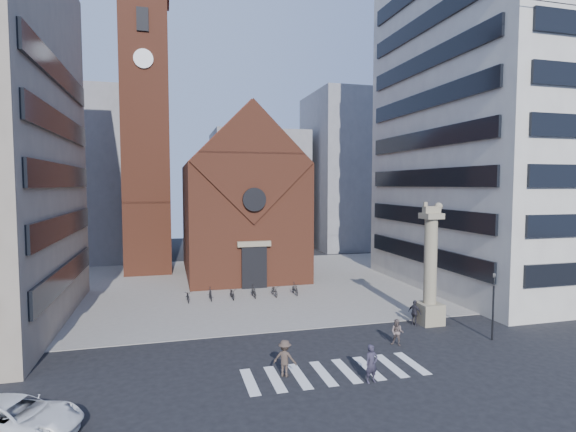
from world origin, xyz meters
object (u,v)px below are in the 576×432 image
at_px(lion_column, 430,276).
at_px(traffic_light, 493,305).
at_px(pedestrian_0, 372,364).
at_px(pedestrian_2, 415,313).
at_px(scooter_0, 188,296).
at_px(pedestrian_1, 397,332).
at_px(white_car, 14,418).

bearing_deg(lion_column, traffic_light, -63.54).
xyz_separation_m(pedestrian_0, pedestrian_2, (6.98, 7.64, -0.08)).
xyz_separation_m(traffic_light, pedestrian_2, (-3.16, 4.00, -1.40)).
relative_size(lion_column, scooter_0, 4.76).
relative_size(traffic_light, pedestrian_1, 2.63).
bearing_deg(pedestrian_1, white_car, -122.68).
bearing_deg(white_car, traffic_light, -58.23).
distance_m(lion_column, pedestrian_0, 11.45).
relative_size(pedestrian_1, pedestrian_2, 0.92).
bearing_deg(pedestrian_2, scooter_0, 30.87).
bearing_deg(pedestrian_0, traffic_light, 9.05).
relative_size(traffic_light, white_car, 0.82).
relative_size(lion_column, pedestrian_1, 5.30).
bearing_deg(traffic_light, pedestrian_1, 173.68).
bearing_deg(lion_column, pedestrian_1, -142.77).
height_order(lion_column, scooter_0, lion_column).
relative_size(traffic_light, pedestrian_0, 2.24).
bearing_deg(pedestrian_0, scooter_0, 103.66).
height_order(lion_column, pedestrian_2, lion_column).
distance_m(lion_column, white_car, 25.40).
height_order(white_car, pedestrian_1, pedestrian_1).
relative_size(pedestrian_0, pedestrian_2, 1.08).
xyz_separation_m(white_car, pedestrian_0, (15.69, 0.71, 0.23)).
distance_m(lion_column, pedestrian_2, 2.82).
xyz_separation_m(pedestrian_0, pedestrian_1, (3.80, 4.34, -0.14)).
bearing_deg(traffic_light, scooter_0, 141.81).
bearing_deg(white_car, scooter_0, 0.36).
bearing_deg(traffic_light, pedestrian_2, 128.27).
bearing_deg(pedestrian_2, traffic_light, -166.39).
distance_m(white_car, pedestrian_1, 20.14).
xyz_separation_m(lion_column, pedestrian_0, (-8.15, -7.64, -2.50)).
relative_size(lion_column, traffic_light, 2.02).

